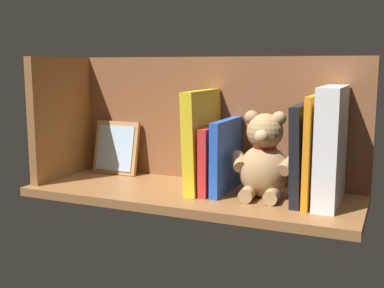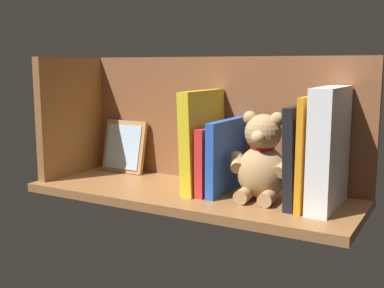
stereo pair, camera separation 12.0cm
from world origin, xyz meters
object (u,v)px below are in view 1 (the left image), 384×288
object	(u,v)px
dictionary_thick_white	(331,146)
picture_frame_leaning	(116,148)
book_0	(313,149)
teddy_bear	(264,160)

from	to	relation	value
dictionary_thick_white	picture_frame_leaning	size ratio (longest dim) A/B	1.75
book_0	picture_frame_leaning	world-z (taller)	book_0
book_0	picture_frame_leaning	size ratio (longest dim) A/B	1.62
book_0	teddy_bear	xyz separation A→B (cm)	(11.40, 0.87, -3.28)
dictionary_thick_white	picture_frame_leaning	world-z (taller)	dictionary_thick_white
book_0	picture_frame_leaning	distance (cm)	58.68
dictionary_thick_white	picture_frame_leaning	bearing A→B (deg)	-6.76
dictionary_thick_white	teddy_bear	distance (cm)	15.97
book_0	picture_frame_leaning	xyz separation A→B (cm)	(58.03, -7.20, -4.90)
book_0	teddy_bear	distance (cm)	11.89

